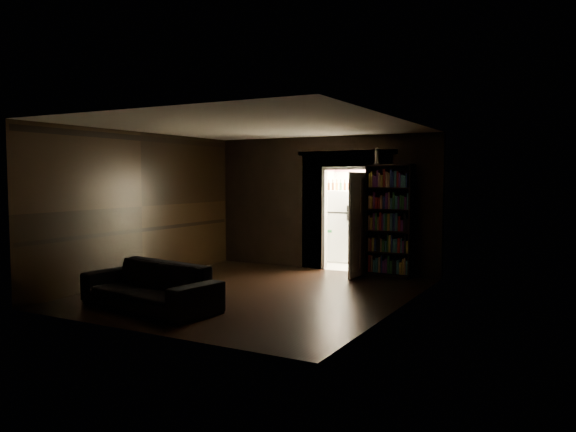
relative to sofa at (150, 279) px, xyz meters
The scene contains 9 objects.
ground 1.91m from the sofa, 64.71° to the left, with size 5.50×5.50×0.00m, color black.
room_walls 3.12m from the sofa, 74.10° to the left, with size 5.02×5.61×2.84m.
kitchen_alcove 5.75m from the sofa, 76.88° to the left, with size 2.20×1.80×2.60m.
sofa is the anchor object (origin of this frame).
bookshelf 4.89m from the sofa, 61.72° to the left, with size 0.90×0.32×2.20m, color black.
refrigerator 5.76m from the sofa, 83.08° to the left, with size 0.74×0.68×1.65m, color white.
door 4.39m from the sofa, 66.26° to the left, with size 0.85×0.05×2.05m, color silver.
figurine 5.05m from the sofa, 63.99° to the left, with size 0.11×0.11×0.32m, color white.
bottles 5.79m from the sofa, 83.50° to the left, with size 0.61×0.08×0.25m, color black.
Camera 1 is at (4.99, -7.97, 1.96)m, focal length 35.00 mm.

